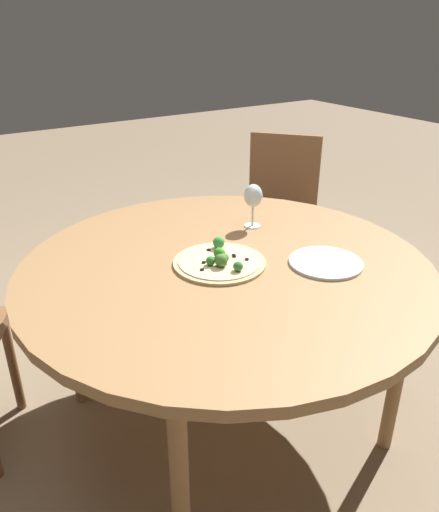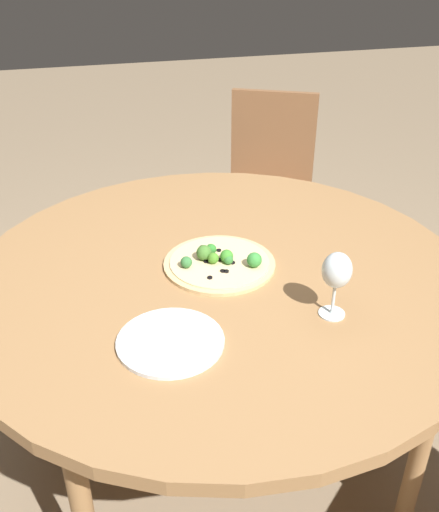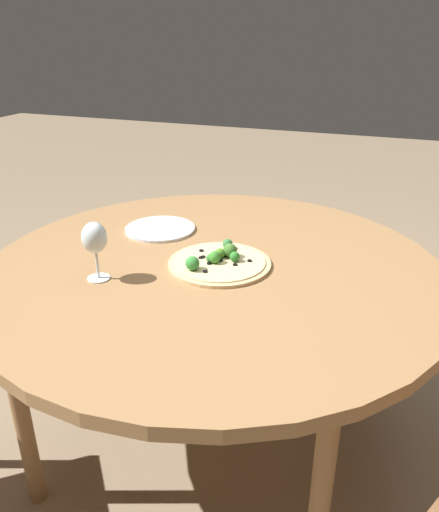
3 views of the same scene
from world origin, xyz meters
name	(u,v)px [view 1 (image 1 of 3)]	position (x,y,z in m)	size (l,w,h in m)	color
ground_plane	(225,420)	(0.00, 0.00, 0.00)	(12.00, 12.00, 0.00)	#847056
dining_table	(226,276)	(0.00, 0.00, 0.66)	(1.39, 1.39, 0.70)	olive
chair	(279,213)	(-0.81, -0.69, 0.49)	(0.56, 0.56, 0.89)	brown
pizza	(220,261)	(0.02, -0.01, 0.72)	(0.31, 0.31, 0.06)	tan
wine_glass	(253,197)	(-0.27, -0.21, 0.83)	(0.07, 0.07, 0.17)	silver
plate_near	(326,263)	(-0.28, 0.19, 0.71)	(0.25, 0.25, 0.01)	silver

